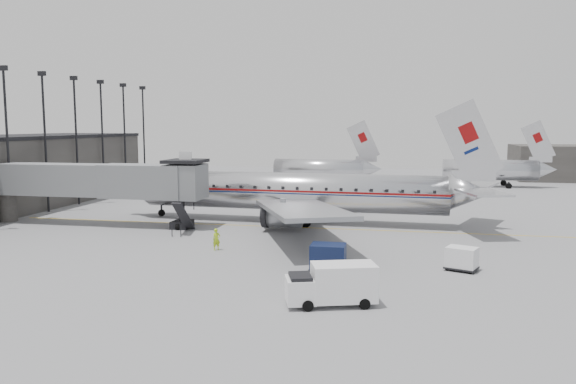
{
  "coord_description": "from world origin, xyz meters",
  "views": [
    {
      "loc": [
        10.46,
        -44.78,
        9.54
      ],
      "look_at": [
        0.07,
        6.94,
        3.2
      ],
      "focal_mm": 35.0,
      "sensor_mm": 36.0,
      "label": 1
    }
  ],
  "objects_px": {
    "baggage_cart_navy": "(328,257)",
    "ramp_worker": "(216,239)",
    "baggage_cart_white": "(462,258)",
    "airliner": "(299,192)",
    "service_van": "(332,284)"
  },
  "relations": [
    {
      "from": "baggage_cart_navy",
      "to": "ramp_worker",
      "type": "relative_size",
      "value": 1.41
    },
    {
      "from": "baggage_cart_navy",
      "to": "ramp_worker",
      "type": "xyz_separation_m",
      "value": [
        -9.19,
        4.73,
        -0.15
      ]
    },
    {
      "from": "baggage_cart_navy",
      "to": "baggage_cart_white",
      "type": "bearing_deg",
      "value": 14.01
    },
    {
      "from": "airliner",
      "to": "service_van",
      "type": "bearing_deg",
      "value": -73.26
    },
    {
      "from": "service_van",
      "to": "baggage_cart_navy",
      "type": "bearing_deg",
      "value": 81.64
    },
    {
      "from": "ramp_worker",
      "to": "baggage_cart_white",
      "type": "bearing_deg",
      "value": -49.0
    },
    {
      "from": "service_van",
      "to": "baggage_cart_navy",
      "type": "distance_m",
      "value": 6.77
    },
    {
      "from": "airliner",
      "to": "baggage_cart_white",
      "type": "bearing_deg",
      "value": -46.93
    },
    {
      "from": "airliner",
      "to": "ramp_worker",
      "type": "distance_m",
      "value": 14.29
    },
    {
      "from": "airliner",
      "to": "baggage_cart_navy",
      "type": "xyz_separation_m",
      "value": [
        5.25,
        -18.3,
        -2.02
      ]
    },
    {
      "from": "service_van",
      "to": "baggage_cart_navy",
      "type": "height_order",
      "value": "service_van"
    },
    {
      "from": "airliner",
      "to": "ramp_worker",
      "type": "bearing_deg",
      "value": -103.65
    },
    {
      "from": "service_van",
      "to": "airliner",
      "type": "bearing_deg",
      "value": 86.7
    },
    {
      "from": "baggage_cart_navy",
      "to": "service_van",
      "type": "bearing_deg",
      "value": -80.93
    },
    {
      "from": "service_van",
      "to": "ramp_worker",
      "type": "distance_m",
      "value": 15.36
    }
  ]
}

